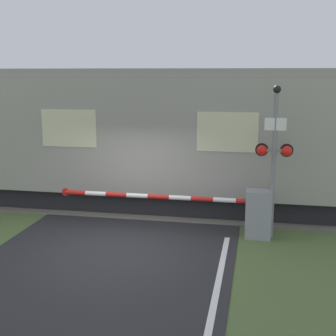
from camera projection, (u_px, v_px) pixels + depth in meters
name	position (u px, v px, depth m)	size (l,w,h in m)	color
ground_plane	(118.00, 247.00, 10.53)	(80.00, 80.00, 0.00)	#4C6033
track_bed	(153.00, 203.00, 13.91)	(36.00, 3.20, 0.13)	#666056
train	(88.00, 135.00, 13.88)	(15.30, 2.82, 3.95)	black
crossing_barrier	(242.00, 211.00, 11.06)	(5.21, 0.44, 1.15)	gray
signal_post	(274.00, 154.00, 10.73)	(0.86, 0.26, 3.57)	gray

